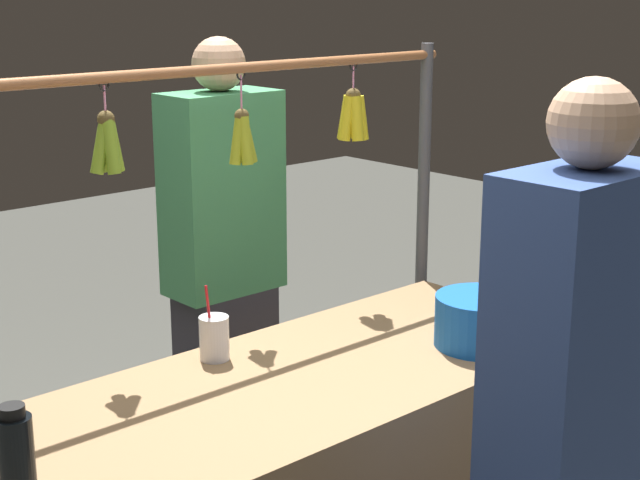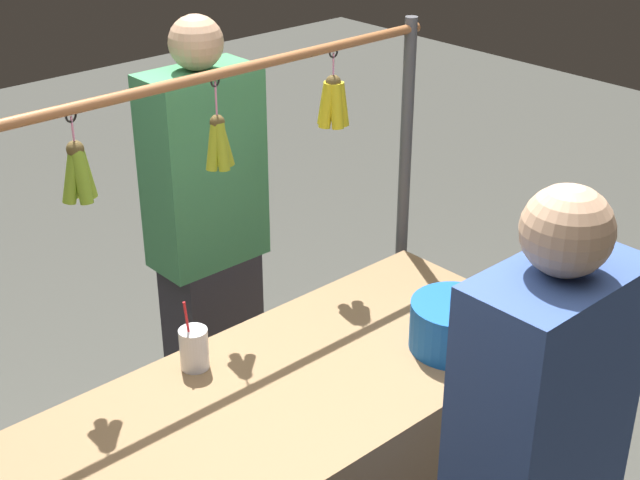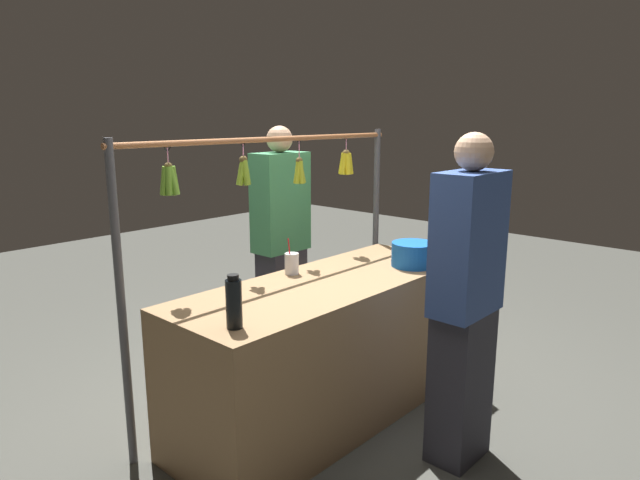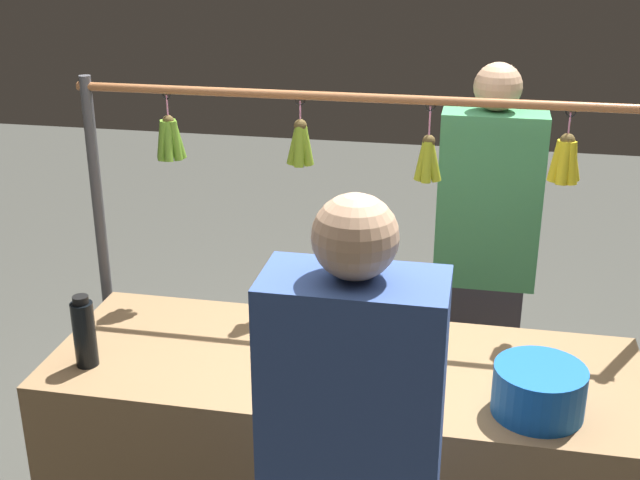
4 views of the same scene
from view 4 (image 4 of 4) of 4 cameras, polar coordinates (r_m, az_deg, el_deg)
The scene contains 6 objects.
market_counter at distance 3.06m, azimuth 1.49°, elevation -15.28°, with size 1.98×0.73×0.86m, color olive.
display_rack at distance 3.07m, azimuth 3.06°, elevation 1.07°, with size 2.16×0.12×1.70m.
water_bottle at distance 2.86m, azimuth -15.83°, elevation -6.11°, with size 0.07×0.07×0.25m.
blue_bucket at distance 2.61m, azimuth 14.75°, elevation -9.93°, with size 0.28×0.28×0.15m, color #1457B2.
drink_cup at distance 3.03m, azimuth 1.90°, elevation -4.80°, with size 0.09×0.09×0.22m.
vendor_person at distance 3.56m, azimuth 11.12°, elevation -2.16°, with size 0.41×0.22×1.73m.
Camera 4 is at (-0.40, 2.42, 2.27)m, focal length 46.75 mm.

